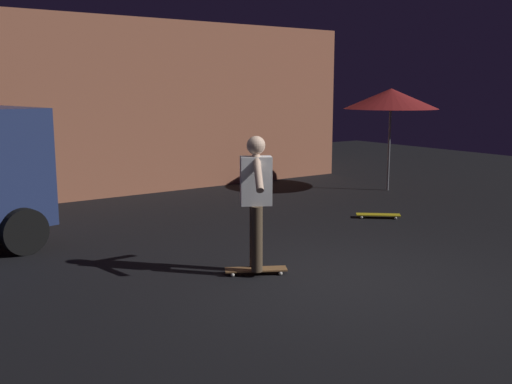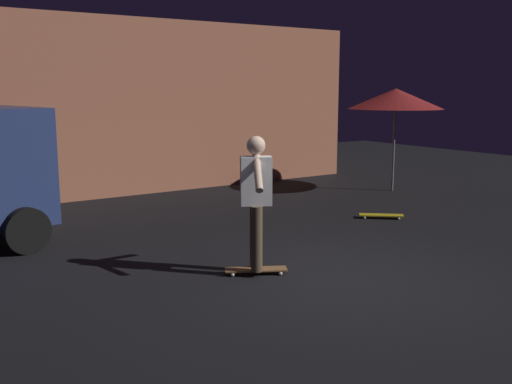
{
  "view_description": "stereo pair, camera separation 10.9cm",
  "coord_description": "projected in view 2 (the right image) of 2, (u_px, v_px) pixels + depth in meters",
  "views": [
    {
      "loc": [
        -4.87,
        -5.07,
        2.32
      ],
      "look_at": [
        -0.73,
        0.82,
        1.05
      ],
      "focal_mm": 41.72,
      "sensor_mm": 36.0,
      "label": 1
    },
    {
      "loc": [
        -4.78,
        -5.14,
        2.32
      ],
      "look_at": [
        -0.73,
        0.82,
        1.05
      ],
      "focal_mm": 41.72,
      "sensor_mm": 36.0,
      "label": 2
    }
  ],
  "objects": [
    {
      "name": "ground_plane",
      "position": [
        343.0,
        281.0,
        7.23
      ],
      "size": [
        28.0,
        28.0,
        0.0
      ],
      "primitive_type": "plane",
      "color": "black"
    },
    {
      "name": "low_building",
      "position": [
        141.0,
        104.0,
        15.14
      ],
      "size": [
        9.39,
        4.49,
        3.79
      ],
      "color": "#B76B4C",
      "rests_on": "ground_plane"
    },
    {
      "name": "patio_umbrella",
      "position": [
        396.0,
        99.0,
        13.21
      ],
      "size": [
        2.1,
        2.1,
        2.3
      ],
      "color": "slate",
      "rests_on": "ground_plane"
    },
    {
      "name": "skateboard_ridden",
      "position": [
        256.0,
        270.0,
        7.48
      ],
      "size": [
        0.78,
        0.55,
        0.07
      ],
      "color": "olive",
      "rests_on": "ground_plane"
    },
    {
      "name": "skateboard_spare",
      "position": [
        381.0,
        215.0,
        10.66
      ],
      "size": [
        0.72,
        0.66,
        0.07
      ],
      "color": "gold",
      "rests_on": "ground_plane"
    },
    {
      "name": "skater",
      "position": [
        256.0,
        193.0,
        7.31
      ],
      "size": [
        0.56,
        0.9,
        1.67
      ],
      "color": "brown",
      "rests_on": "skateboard_ridden"
    }
  ]
}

